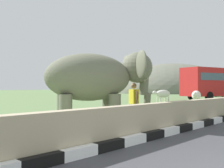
# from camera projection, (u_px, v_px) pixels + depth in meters

# --- Properties ---
(striped_curb) EXTENTS (16.20, 0.20, 0.24)m
(striped_curb) POSITION_uv_depth(u_px,v_px,m) (95.00, 149.00, 5.84)
(striped_curb) COLOR white
(striped_curb) RESTS_ON ground_plane
(barrier_parapet) EXTENTS (28.00, 0.36, 1.00)m
(barrier_parapet) POSITION_uv_depth(u_px,v_px,m) (146.00, 121.00, 7.76)
(barrier_parapet) COLOR tan
(barrier_parapet) RESTS_ON ground_plane
(elephant) EXTENTS (3.95, 3.48, 2.81)m
(elephant) POSITION_uv_depth(u_px,v_px,m) (98.00, 78.00, 9.52)
(elephant) COLOR #696B57
(elephant) RESTS_ON ground_plane
(person_handler) EXTENTS (0.38, 0.62, 1.66)m
(person_handler) POSITION_uv_depth(u_px,v_px,m) (134.00, 101.00, 10.44)
(person_handler) COLOR navy
(person_handler) RESTS_ON ground_plane
(bus_red) EXTENTS (10.22, 5.11, 3.50)m
(bus_red) POSITION_uv_depth(u_px,v_px,m) (219.00, 81.00, 29.58)
(bus_red) COLOR #B21E1E
(bus_red) RESTS_ON ground_plane
(cow_near) EXTENTS (1.92, 1.05, 1.23)m
(cow_near) POSITION_uv_depth(u_px,v_px,m) (196.00, 96.00, 18.40)
(cow_near) COLOR beige
(cow_near) RESTS_ON ground_plane
(cow_mid) EXTENTS (1.93, 0.98, 1.23)m
(cow_mid) POSITION_uv_depth(u_px,v_px,m) (163.00, 94.00, 22.32)
(cow_mid) COLOR beige
(cow_mid) RESTS_ON ground_plane
(hill_east) EXTENTS (34.02, 27.21, 14.56)m
(hill_east) POSITION_uv_depth(u_px,v_px,m) (174.00, 93.00, 66.74)
(hill_east) COLOR #636657
(hill_east) RESTS_ON ground_plane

